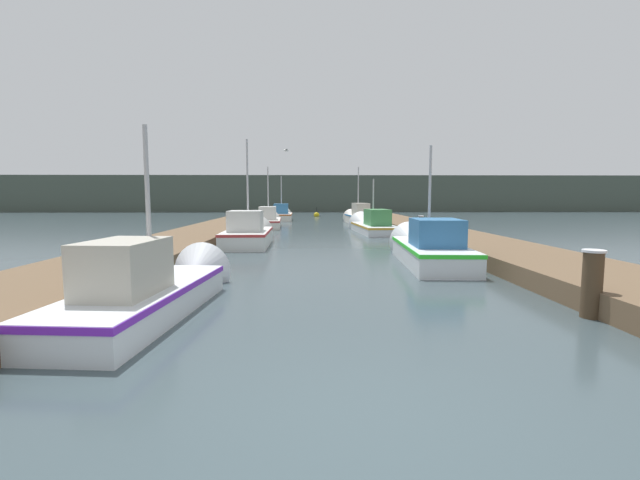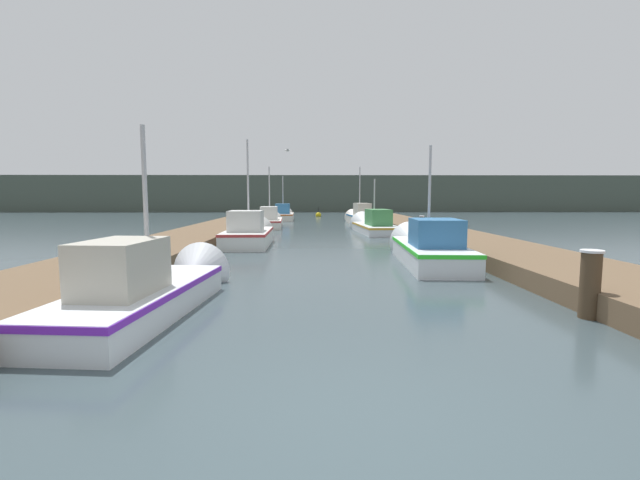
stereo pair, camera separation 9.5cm
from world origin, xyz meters
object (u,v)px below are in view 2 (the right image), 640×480
at_px(channel_buoy, 318,215).
at_px(fishing_boat_1, 425,247).
at_px(fishing_boat_3, 372,225).
at_px(mooring_piling_0, 590,284).
at_px(fishing_boat_5, 359,216).
at_px(fishing_boat_4, 270,220).
at_px(fishing_boat_6, 283,215).
at_px(fishing_boat_2, 250,233).
at_px(seagull_lead, 287,150).
at_px(mooring_piling_1, 422,229).
at_px(fishing_boat_0, 153,287).

bearing_deg(channel_buoy, fishing_boat_1, -84.24).
relative_size(fishing_boat_3, mooring_piling_0, 5.71).
xyz_separation_m(fishing_boat_3, fishing_boat_5, (0.13, 7.89, 0.13)).
xyz_separation_m(fishing_boat_4, fishing_boat_6, (0.34, 7.87, 0.02)).
bearing_deg(channel_buoy, fishing_boat_5, -74.21).
distance_m(fishing_boat_2, seagull_lead, 7.23).
height_order(fishing_boat_2, fishing_boat_4, fishing_boat_2).
height_order(fishing_boat_2, channel_buoy, fishing_boat_2).
relative_size(fishing_boat_2, mooring_piling_1, 4.30).
relative_size(fishing_boat_1, mooring_piling_1, 5.22).
distance_m(fishing_boat_0, fishing_boat_2, 10.42).
height_order(mooring_piling_0, mooring_piling_1, mooring_piling_1).
relative_size(fishing_boat_6, mooring_piling_0, 4.26).
height_order(fishing_boat_2, mooring_piling_0, fishing_boat_2).
xyz_separation_m(fishing_boat_0, fishing_boat_5, (6.39, 24.63, 0.10)).
bearing_deg(fishing_boat_2, fishing_boat_6, 88.42).
height_order(fishing_boat_1, mooring_piling_0, fishing_boat_1).
bearing_deg(fishing_boat_5, fishing_boat_2, -117.79).
height_order(fishing_boat_2, seagull_lead, seagull_lead).
distance_m(mooring_piling_0, mooring_piling_1, 12.06).
distance_m(fishing_boat_5, channel_buoy, 10.86).
height_order(fishing_boat_6, mooring_piling_0, fishing_boat_6).
height_order(fishing_boat_3, channel_buoy, fishing_boat_3).
xyz_separation_m(fishing_boat_1, fishing_boat_6, (-6.05, 23.20, -0.01)).
relative_size(fishing_boat_0, seagull_lead, 9.52).
relative_size(fishing_boat_2, fishing_boat_5, 0.82).
bearing_deg(mooring_piling_1, channel_buoy, 100.27).
xyz_separation_m(fishing_boat_0, fishing_boat_3, (6.27, 16.74, -0.03)).
relative_size(fishing_boat_1, channel_buoy, 5.79).
relative_size(mooring_piling_1, channel_buoy, 1.11).
bearing_deg(fishing_boat_6, mooring_piling_1, -68.64).
xyz_separation_m(fishing_boat_5, mooring_piling_1, (1.35, -13.29, 0.09)).
relative_size(fishing_boat_3, seagull_lead, 11.71).
xyz_separation_m(fishing_boat_1, fishing_boat_2, (-6.20, 4.78, 0.02)).
xyz_separation_m(mooring_piling_0, channel_buoy, (-4.04, 35.79, -0.42)).
xyz_separation_m(fishing_boat_4, mooring_piling_0, (7.47, -21.68, 0.17)).
relative_size(fishing_boat_0, channel_buoy, 5.07).
bearing_deg(fishing_boat_3, fishing_boat_2, -137.72).
bearing_deg(fishing_boat_2, fishing_boat_3, 45.09).
height_order(mooring_piling_0, channel_buoy, mooring_piling_0).
distance_m(fishing_boat_6, channel_buoy, 6.97).
bearing_deg(fishing_boat_6, fishing_boat_3, -65.49).
xyz_separation_m(fishing_boat_3, seagull_lead, (-4.79, -0.48, 4.16)).
bearing_deg(fishing_boat_1, fishing_boat_4, 115.91).
height_order(fishing_boat_4, channel_buoy, fishing_boat_4).
relative_size(fishing_boat_5, fishing_boat_6, 1.26).
bearing_deg(fishing_boat_4, fishing_boat_6, 84.28).
xyz_separation_m(fishing_boat_2, fishing_boat_4, (-0.19, 10.55, -0.06)).
xyz_separation_m(fishing_boat_3, mooring_piling_1, (1.47, -5.39, 0.21)).
bearing_deg(fishing_boat_3, fishing_boat_5, 85.17).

